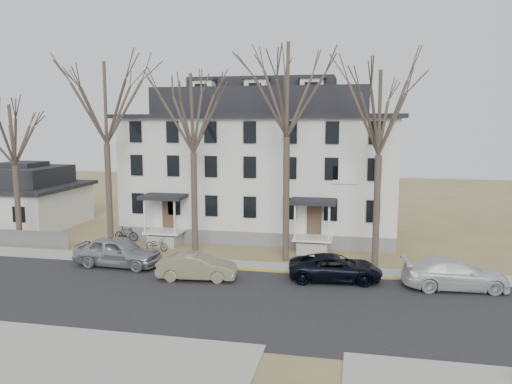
% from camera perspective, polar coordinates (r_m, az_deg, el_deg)
% --- Properties ---
extents(ground, '(120.00, 120.00, 0.00)m').
position_cam_1_polar(ground, '(23.01, -2.74, -14.23)').
color(ground, olive).
rests_on(ground, ground).
extents(main_road, '(120.00, 10.00, 0.04)m').
position_cam_1_polar(main_road, '(24.82, -1.58, -12.52)').
color(main_road, '#27272A').
rests_on(main_road, ground).
extents(far_sidewalk, '(120.00, 2.00, 0.08)m').
position_cam_1_polar(far_sidewalk, '(30.39, 1.03, -8.63)').
color(far_sidewalk, '#A09F97').
rests_on(far_sidewalk, ground).
extents(yellow_curb, '(14.00, 0.25, 0.06)m').
position_cam_1_polar(yellow_curb, '(29.06, 10.57, -9.56)').
color(yellow_curb, gold).
rests_on(yellow_curb, ground).
extents(boarding_house, '(20.80, 12.36, 12.05)m').
position_cam_1_polar(boarding_house, '(39.40, 0.84, 3.18)').
color(boarding_house, slate).
rests_on(boarding_house, ground).
extents(small_house, '(8.70, 8.70, 5.00)m').
position_cam_1_polar(small_house, '(46.14, -24.88, -0.77)').
color(small_house, silver).
rests_on(small_house, ground).
extents(tree_far_left, '(8.40, 8.40, 13.72)m').
position_cam_1_polar(tree_far_left, '(34.56, -16.89, 10.40)').
color(tree_far_left, '#473B31').
rests_on(tree_far_left, ground).
extents(tree_mid_left, '(7.80, 7.80, 12.74)m').
position_cam_1_polar(tree_mid_left, '(32.14, -7.25, 9.55)').
color(tree_mid_left, '#473B31').
rests_on(tree_mid_left, ground).
extents(tree_center, '(9.00, 9.00, 14.70)m').
position_cam_1_polar(tree_center, '(30.82, 3.58, 12.43)').
color(tree_center, '#473B31').
rests_on(tree_center, ground).
extents(tree_mid_right, '(7.80, 7.80, 12.74)m').
position_cam_1_polar(tree_mid_right, '(30.46, 14.00, 9.47)').
color(tree_mid_right, '#473B31').
rests_on(tree_mid_right, ground).
extents(tree_bungalow, '(6.60, 6.60, 10.78)m').
position_cam_1_polar(tree_bungalow, '(38.33, -26.05, 6.34)').
color(tree_bungalow, '#473B31').
rests_on(tree_bungalow, ground).
extents(car_silver, '(5.39, 2.40, 1.80)m').
position_cam_1_polar(car_silver, '(31.48, -15.51, -6.63)').
color(car_silver, '#999EA5').
rests_on(car_silver, ground).
extents(car_tan, '(4.52, 2.00, 1.44)m').
position_cam_1_polar(car_tan, '(28.12, -6.77, -8.54)').
color(car_tan, '#817B5A').
rests_on(car_tan, ground).
extents(car_navy, '(5.32, 2.87, 1.42)m').
position_cam_1_polar(car_navy, '(28.11, 9.05, -8.61)').
color(car_navy, black).
rests_on(car_navy, ground).
extents(car_white, '(5.58, 2.76, 1.56)m').
position_cam_1_polar(car_white, '(28.41, 21.78, -8.77)').
color(car_white, silver).
rests_on(car_white, ground).
extents(bicycle_left, '(1.77, 0.92, 0.89)m').
position_cam_1_polar(bicycle_left, '(34.62, -11.25, -5.94)').
color(bicycle_left, black).
rests_on(bicycle_left, ground).
extents(bicycle_right, '(1.86, 0.56, 1.11)m').
position_cam_1_polar(bicycle_right, '(37.81, -14.60, -4.69)').
color(bicycle_right, black).
rests_on(bicycle_right, ground).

